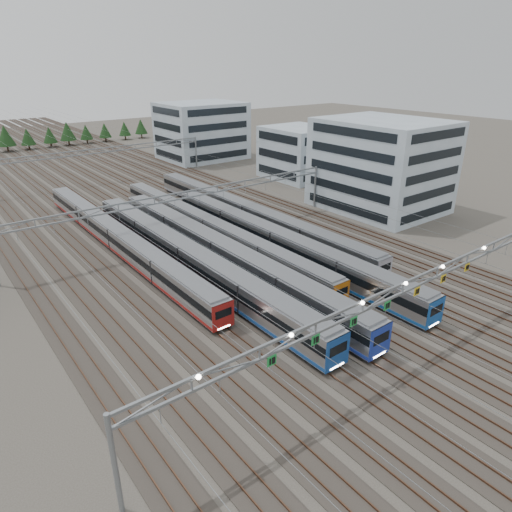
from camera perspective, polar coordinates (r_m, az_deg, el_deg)
ground at (r=48.01m, az=16.79°, el=-11.62°), size 400.00×400.00×0.00m
track_bed at (r=128.54m, az=-21.96°, el=10.41°), size 54.00×260.00×5.42m
train_a at (r=71.64m, az=-16.95°, el=2.16°), size 2.75×57.58×3.58m
train_b at (r=61.76m, az=-8.46°, el=-0.26°), size 3.04×54.46×3.96m
train_c at (r=63.09m, az=-4.48°, el=0.46°), size 3.04×55.00×3.97m
train_d at (r=73.16m, az=-5.76°, el=3.48°), size 2.64×56.46×3.43m
train_e at (r=66.91m, az=2.72°, el=1.81°), size 2.92×51.96×3.81m
train_f at (r=79.28m, az=-0.92°, el=5.28°), size 2.83×58.11×3.68m
gantry_near at (r=44.36m, az=17.93°, el=-4.15°), size 56.36×0.61×8.08m
gantry_mid at (r=72.95m, az=-8.55°, el=6.93°), size 56.36×0.36×8.00m
gantry_far at (r=113.49m, az=-20.08°, el=11.69°), size 56.36×0.36×8.00m
depot_bldg_south at (r=90.63m, az=15.36°, el=10.88°), size 18.00×22.00×16.72m
depot_bldg_mid at (r=113.09m, az=5.45°, el=12.73°), size 14.00×16.00×12.00m
depot_bldg_north at (r=136.52m, az=-6.80°, el=15.27°), size 22.00×18.00×15.61m
treeline at (r=166.03m, az=-27.65°, el=13.05°), size 87.50×5.60×7.02m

